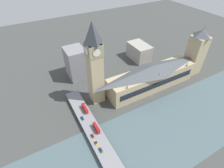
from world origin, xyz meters
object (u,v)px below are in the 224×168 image
double_decker_bus_lead (85,108)px  car_northbound_lead (101,150)px  clock_tower (95,64)px  road_bridge (109,159)px  double_decker_bus_mid (96,128)px  car_southbound_lead (82,118)px  victoria_tower (196,52)px  car_southbound_extra (92,136)px  parliament_hall (152,77)px  car_northbound_tail (96,143)px

double_decker_bus_lead → car_northbound_lead: size_ratio=2.42×
clock_tower → road_bridge: 79.16m
road_bridge → double_decker_bus_lead: 53.14m
double_decker_bus_mid → car_southbound_lead: 18.22m
clock_tower → victoria_tower: size_ratio=1.41×
clock_tower → double_decker_bus_lead: (-11.96, 18.14, -36.82)m
car_southbound_lead → car_southbound_extra: car_southbound_extra is taller
car_southbound_lead → clock_tower: bearing=-50.0°
parliament_hall → car_southbound_extra: (-31.29, 85.14, -8.96)m
parliament_hall → double_decker_bus_mid: size_ratio=9.94×
clock_tower → double_decker_bus_lead: clock_tower is taller
clock_tower → double_decker_bus_lead: 42.75m
double_decker_bus_lead → car_southbound_extra: size_ratio=2.94×
car_northbound_lead → clock_tower: bearing=-22.4°
road_bridge → clock_tower: bearing=-17.8°
clock_tower → car_southbound_extra: 61.65m
victoria_tower → car_northbound_tail: bearing=104.5°
victoria_tower → car_northbound_tail: 155.48m
double_decker_bus_lead → car_northbound_lead: 44.65m
double_decker_bus_lead → clock_tower: bearing=-56.6°
road_bridge → car_southbound_extra: size_ratio=42.95×
car_northbound_lead → double_decker_bus_mid: bearing=-15.5°
car_southbound_lead → double_decker_bus_mid: bearing=-159.9°
car_southbound_extra → double_decker_bus_mid: bearing=-52.7°
double_decker_bus_mid → car_southbound_lead: size_ratio=2.24×
double_decker_bus_mid → clock_tower: bearing=-25.7°
clock_tower → double_decker_bus_mid: bearing=154.3°
parliament_hall → victoria_tower: size_ratio=1.75×
road_bridge → car_northbound_tail: car_northbound_tail is taller
car_southbound_lead → car_southbound_extra: 21.37m
parliament_hall → double_decker_bus_lead: (-1.53, 79.56, -7.08)m
road_bridge → car_northbound_lead: bearing=15.6°
clock_tower → car_northbound_lead: (-56.27, 23.25, -38.68)m
parliament_hall → car_southbound_extra: parliament_hall is taller
car_northbound_lead → victoria_tower: bearing=-72.8°
parliament_hall → road_bridge: parliament_hall is taller
road_bridge → double_decker_bus_mid: size_ratio=16.25×
car_northbound_lead → double_decker_bus_lead: bearing=-6.6°
car_southbound_lead → victoria_tower: bearing=-86.2°
clock_tower → car_northbound_tail: size_ratio=20.53×
victoria_tower → double_decker_bus_lead: victoria_tower is taller
double_decker_bus_mid → car_southbound_extra: size_ratio=2.64×
double_decker_bus_mid → car_southbound_lead: (17.01, 6.22, -1.97)m
parliament_hall → clock_tower: (10.43, 61.42, 29.73)m
double_decker_bus_lead → car_northbound_tail: (-36.89, 5.65, -1.86)m
clock_tower → double_decker_bus_lead: bearing=123.4°
road_bridge → parliament_hall: bearing=-56.5°
victoria_tower → clock_tower: bearing=85.3°
clock_tower → road_bridge: (-64.92, 20.83, -40.21)m
parliament_hall → double_decker_bus_lead: 79.89m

